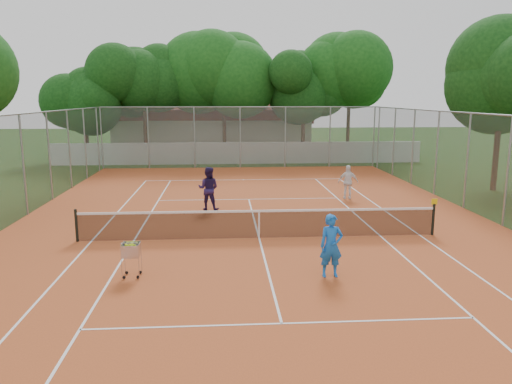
{
  "coord_description": "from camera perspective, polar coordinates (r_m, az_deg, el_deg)",
  "views": [
    {
      "loc": [
        -1.19,
        -16.0,
        4.66
      ],
      "look_at": [
        0.0,
        1.5,
        1.3
      ],
      "focal_mm": 35.0,
      "sensor_mm": 36.0,
      "label": 1
    }
  ],
  "objects": [
    {
      "name": "tennis_net",
      "position": [
        16.57,
        0.35,
        -3.66
      ],
      "size": [
        11.88,
        0.1,
        0.98
      ],
      "primitive_type": "cube",
      "color": "black",
      "rests_on": "court_pad"
    },
    {
      "name": "clubhouse",
      "position": [
        45.07,
        -4.95,
        7.68
      ],
      "size": [
        16.4,
        9.0,
        4.4
      ],
      "primitive_type": "cube",
      "color": "beige",
      "rests_on": "ground"
    },
    {
      "name": "tropical_trees",
      "position": [
        38.02,
        -2.13,
        11.35
      ],
      "size": [
        29.0,
        19.0,
        10.0
      ],
      "primitive_type": "cube",
      "color": "#0C330D",
      "rests_on": "ground"
    },
    {
      "name": "player_far_left",
      "position": [
        20.72,
        -5.46,
        0.4
      ],
      "size": [
        1.0,
        0.86,
        1.8
      ],
      "primitive_type": "imported",
      "rotation": [
        0.0,
        0.0,
        2.92
      ],
      "color": "#221644",
      "rests_on": "court_pad"
    },
    {
      "name": "perimeter_fence",
      "position": [
        16.26,
        0.36,
        1.43
      ],
      "size": [
        18.0,
        34.0,
        4.0
      ],
      "primitive_type": "cube",
      "color": "slate",
      "rests_on": "ground"
    },
    {
      "name": "ball_hopper",
      "position": [
        13.48,
        -14.04,
        -7.41
      ],
      "size": [
        0.57,
        0.57,
        0.99
      ],
      "primitive_type": "cube",
      "rotation": [
        0.0,
        0.0,
        0.24
      ],
      "color": "#BBBBC2",
      "rests_on": "court_pad"
    },
    {
      "name": "boundary_wall",
      "position": [
        35.24,
        -1.93,
        4.47
      ],
      "size": [
        26.0,
        0.3,
        1.5
      ],
      "primitive_type": "cube",
      "color": "silver",
      "rests_on": "ground"
    },
    {
      "name": "player_far_right",
      "position": [
        23.29,
        10.49,
        1.13
      ],
      "size": [
        0.97,
        0.54,
        1.56
      ],
      "primitive_type": "imported",
      "rotation": [
        0.0,
        0.0,
        2.96
      ],
      "color": "white",
      "rests_on": "court_pad"
    },
    {
      "name": "player_near",
      "position": [
        13.17,
        8.59,
        -6.09
      ],
      "size": [
        0.62,
        0.42,
        1.66
      ],
      "primitive_type": "imported",
      "rotation": [
        0.0,
        0.0,
        0.03
      ],
      "color": "blue",
      "rests_on": "court_pad"
    },
    {
      "name": "court_lines",
      "position": [
        16.7,
        0.35,
        -5.28
      ],
      "size": [
        10.98,
        23.78,
        0.01
      ],
      "primitive_type": "cube",
      "color": "white",
      "rests_on": "court_pad"
    },
    {
      "name": "ground",
      "position": [
        16.7,
        0.35,
        -5.35
      ],
      "size": [
        120.0,
        120.0,
        0.0
      ],
      "primitive_type": "plane",
      "color": "#18370F",
      "rests_on": "ground"
    },
    {
      "name": "court_pad",
      "position": [
        16.7,
        0.35,
        -5.32
      ],
      "size": [
        18.0,
        34.0,
        0.02
      ],
      "primitive_type": "cube",
      "color": "#B04D22",
      "rests_on": "ground"
    }
  ]
}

